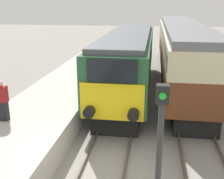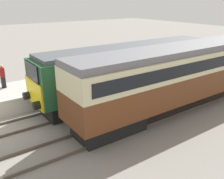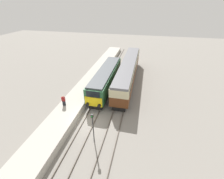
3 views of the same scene
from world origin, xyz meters
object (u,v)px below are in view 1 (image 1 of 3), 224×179
at_px(person_on_platform, 2,101).
at_px(signal_post, 159,162).
at_px(locomotive, 129,59).
at_px(passenger_carriage, 181,45).

xyz_separation_m(person_on_platform, signal_post, (5.80, -4.32, 0.55)).
xyz_separation_m(locomotive, person_on_platform, (-4.10, -7.59, -0.26)).
bearing_deg(locomotive, signal_post, -81.88).
height_order(person_on_platform, signal_post, signal_post).
distance_m(locomotive, passenger_carriage, 4.96).
xyz_separation_m(passenger_carriage, signal_post, (-1.70, -15.50, -0.10)).
relative_size(passenger_carriage, signal_post, 5.05).
relative_size(locomotive, passenger_carriage, 0.71).
distance_m(person_on_platform, signal_post, 7.26).
bearing_deg(signal_post, passenger_carriage, 83.74).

